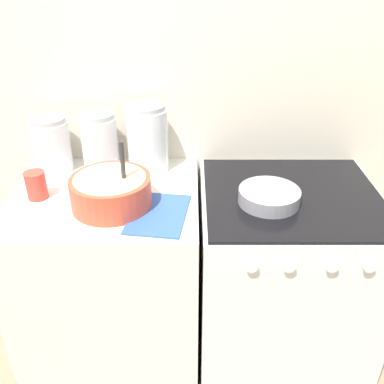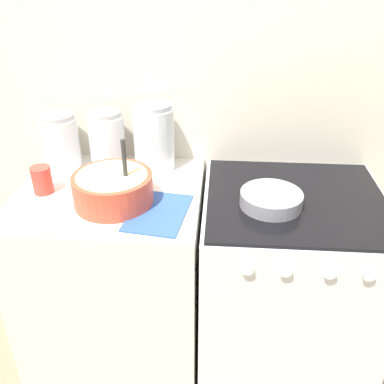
% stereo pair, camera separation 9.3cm
% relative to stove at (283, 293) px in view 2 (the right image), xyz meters
% --- Properties ---
extents(wall_back, '(4.41, 0.05, 2.40)m').
position_rel_stove_xyz_m(wall_back, '(-0.36, 0.34, 0.73)').
color(wall_back, beige).
rests_on(wall_back, ground_plane).
extents(countertop_cabinet, '(0.71, 0.63, 0.93)m').
position_rel_stove_xyz_m(countertop_cabinet, '(-0.71, 0.00, 0.00)').
color(countertop_cabinet, silver).
rests_on(countertop_cabinet, ground_plane).
extents(stove, '(0.69, 0.65, 0.93)m').
position_rel_stove_xyz_m(stove, '(0.00, 0.00, 0.00)').
color(stove, silver).
rests_on(stove, ground_plane).
extents(mixing_bowl, '(0.29, 0.29, 0.25)m').
position_rel_stove_xyz_m(mixing_bowl, '(-0.67, -0.08, 0.53)').
color(mixing_bowl, '#D84C33').
rests_on(mixing_bowl, countertop_cabinet).
extents(baking_pan, '(0.22, 0.22, 0.05)m').
position_rel_stove_xyz_m(baking_pan, '(-0.10, -0.06, 0.50)').
color(baking_pan, gray).
rests_on(baking_pan, stove).
extents(storage_jar_left, '(0.15, 0.15, 0.22)m').
position_rel_stove_xyz_m(storage_jar_left, '(-0.95, 0.21, 0.56)').
color(storage_jar_left, silver).
rests_on(storage_jar_left, countertop_cabinet).
extents(storage_jar_middle, '(0.15, 0.15, 0.24)m').
position_rel_stove_xyz_m(storage_jar_middle, '(-0.75, 0.21, 0.57)').
color(storage_jar_middle, silver).
rests_on(storage_jar_middle, countertop_cabinet).
extents(storage_jar_right, '(0.17, 0.17, 0.28)m').
position_rel_stove_xyz_m(storage_jar_right, '(-0.56, 0.21, 0.59)').
color(storage_jar_right, silver).
rests_on(storage_jar_right, countertop_cabinet).
extents(tin_can, '(0.07, 0.07, 0.10)m').
position_rel_stove_xyz_m(tin_can, '(-0.95, -0.03, 0.52)').
color(tin_can, '#CC3F33').
rests_on(tin_can, countertop_cabinet).
extents(recipe_page, '(0.23, 0.30, 0.01)m').
position_rel_stove_xyz_m(recipe_page, '(-0.50, -0.14, 0.47)').
color(recipe_page, '#3359B2').
rests_on(recipe_page, countertop_cabinet).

